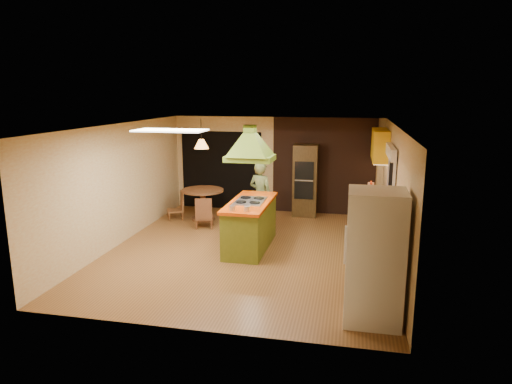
% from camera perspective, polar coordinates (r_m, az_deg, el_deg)
% --- Properties ---
extents(ground, '(6.50, 6.50, 0.00)m').
position_cam_1_polar(ground, '(9.29, -0.86, -7.28)').
color(ground, brown).
rests_on(ground, ground).
extents(room_walls, '(5.50, 6.50, 6.50)m').
position_cam_1_polar(room_walls, '(8.95, -0.88, 0.29)').
color(room_walls, beige).
rests_on(room_walls, ground).
extents(ceiling_plane, '(6.50, 6.50, 0.00)m').
position_cam_1_polar(ceiling_plane, '(8.77, -0.91, 8.30)').
color(ceiling_plane, silver).
rests_on(ceiling_plane, room_walls).
extents(brick_panel, '(2.64, 0.03, 2.50)m').
position_cam_1_polar(brick_panel, '(11.93, 8.45, 3.19)').
color(brick_panel, '#381E14').
rests_on(brick_panel, ground).
extents(nook_opening, '(2.20, 0.03, 2.10)m').
position_cam_1_polar(nook_opening, '(12.43, -4.35, 2.72)').
color(nook_opening, black).
rests_on(nook_opening, ground).
extents(right_counter, '(0.62, 3.05, 0.92)m').
position_cam_1_polar(right_counter, '(9.52, 14.53, -4.26)').
color(right_counter, olive).
rests_on(right_counter, ground).
extents(upper_cabinets, '(0.34, 1.40, 0.70)m').
position_cam_1_polar(upper_cabinets, '(10.81, 15.25, 5.70)').
color(upper_cabinets, yellow).
rests_on(upper_cabinets, room_walls).
extents(window_right, '(0.12, 1.35, 1.06)m').
position_cam_1_polar(window_right, '(9.06, 16.58, 3.28)').
color(window_right, black).
rests_on(window_right, room_walls).
extents(fluor_panel, '(1.20, 0.60, 0.03)m').
position_cam_1_polar(fluor_panel, '(7.96, -10.67, 7.57)').
color(fluor_panel, white).
rests_on(fluor_panel, ceiling_plane).
extents(kitchen_island, '(0.81, 1.97, 0.99)m').
position_cam_1_polar(kitchen_island, '(9.30, -0.73, -4.05)').
color(kitchen_island, '#646C1B').
rests_on(kitchen_island, ground).
extents(range_hood, '(0.94, 0.69, 0.78)m').
position_cam_1_polar(range_hood, '(8.96, -0.76, 6.81)').
color(range_hood, olive).
rests_on(range_hood, ceiling_plane).
extents(man, '(0.68, 0.57, 1.59)m').
position_cam_1_polar(man, '(10.49, 0.58, -0.45)').
color(man, '#505B30').
rests_on(man, ground).
extents(refrigerator, '(0.77, 0.73, 1.86)m').
position_cam_1_polar(refrigerator, '(6.45, 14.59, -7.90)').
color(refrigerator, white).
rests_on(refrigerator, ground).
extents(wall_oven, '(0.63, 0.62, 1.84)m').
position_cam_1_polar(wall_oven, '(11.74, 6.16, 1.47)').
color(wall_oven, '#4A3417').
rests_on(wall_oven, ground).
extents(dining_table, '(1.03, 1.03, 0.77)m').
position_cam_1_polar(dining_table, '(11.40, -6.66, -0.80)').
color(dining_table, brown).
rests_on(dining_table, ground).
extents(chair_left, '(0.52, 0.52, 0.70)m').
position_cam_1_polar(chair_left, '(11.59, -10.08, -1.67)').
color(chair_left, brown).
rests_on(chair_left, ground).
extents(chair_near, '(0.49, 0.49, 0.74)m').
position_cam_1_polar(chair_near, '(10.77, -6.47, -2.53)').
color(chair_near, brown).
rests_on(chair_near, ground).
extents(pendant_lamp, '(0.38, 0.38, 0.23)m').
position_cam_1_polar(pendant_lamp, '(11.17, -6.83, 5.99)').
color(pendant_lamp, '#FF9E3F').
rests_on(pendant_lamp, ceiling_plane).
extents(canister_large, '(0.17, 0.17, 0.21)m').
position_cam_1_polar(canister_large, '(10.59, 14.15, 0.56)').
color(canister_large, '#F8E3C7').
rests_on(canister_large, right_counter).
extents(canister_medium, '(0.14, 0.14, 0.19)m').
position_cam_1_polar(canister_medium, '(10.49, 14.17, 0.41)').
color(canister_medium, beige).
rests_on(canister_medium, right_counter).
extents(canister_small, '(0.12, 0.12, 0.15)m').
position_cam_1_polar(canister_small, '(10.06, 14.25, -0.23)').
color(canister_small, '#FEF4CC').
rests_on(canister_small, right_counter).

